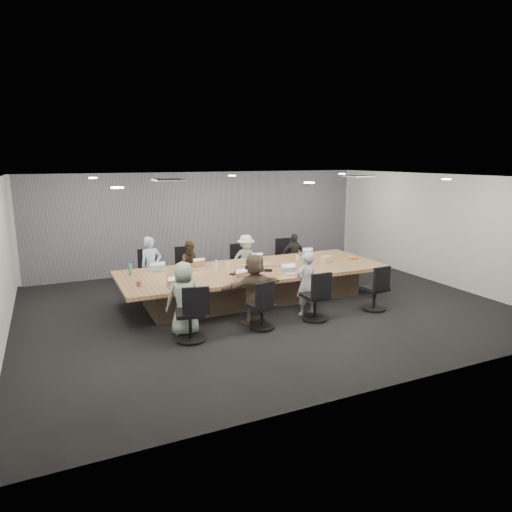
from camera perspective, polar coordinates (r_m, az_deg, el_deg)
name	(u,v)px	position (r m, az deg, el deg)	size (l,w,h in m)	color
floor	(264,306)	(10.08, 0.95, -6.28)	(10.00, 8.00, 0.00)	black
ceiling	(264,177)	(9.57, 1.01, 9.83)	(10.00, 8.00, 0.00)	white
wall_back	(205,221)	(13.40, -6.44, 4.40)	(10.00, 2.80, 0.00)	silver
wall_front	(391,293)	(6.45, 16.55, -4.42)	(10.00, 2.80, 0.00)	silver
wall_right	(438,229)	(12.69, 21.84, 3.18)	(8.00, 2.80, 0.00)	silver
curtain	(205,221)	(13.33, -6.33, 4.36)	(9.80, 0.04, 2.80)	gray
conference_table	(254,283)	(10.40, -0.23, -3.39)	(6.00, 2.20, 0.74)	#4C3C2D
chair_0	(149,275)	(11.37, -13.25, -2.28)	(0.56, 0.56, 0.84)	black
chair_1	(188,271)	(11.59, -8.52, -1.91)	(0.54, 0.54, 0.80)	black
chair_2	(241,267)	(12.06, -1.92, -1.39)	(0.49, 0.49, 0.73)	black
chair_3	(287,261)	(12.64, 3.92, -0.59)	(0.55, 0.55, 0.81)	black
chair_4	(190,317)	(8.20, -8.24, -7.61)	(0.58, 0.58, 0.86)	black
chair_5	(262,310)	(8.69, 0.75, -6.75)	(0.50, 0.50, 0.74)	black
chair_6	(315,300)	(9.21, 7.40, -5.47)	(0.56, 0.56, 0.83)	black
chair_7	(375,292)	(10.06, 14.60, -4.38)	(0.53, 0.53, 0.79)	black
person_0	(151,266)	(10.97, -12.96, -1.27)	(0.51, 0.34, 1.40)	#A6C6E3
laptop_0	(156,269)	(10.43, -12.34, -1.65)	(0.35, 0.24, 0.02)	#B2B2B7
person_1	(192,266)	(11.21, -8.05, -1.22)	(0.60, 0.47, 1.23)	#3D2E1E
laptop_1	(198,265)	(10.67, -7.22, -1.16)	(0.29, 0.20, 0.02)	#8C6647
person_2	(246,260)	(11.69, -1.26, -0.45)	(0.82, 0.47, 1.28)	#B1C4AC
laptop_2	(255,260)	(11.17, -0.14, -0.46)	(0.32, 0.22, 0.02)	#8C6647
person_3	(294,256)	(12.30, 4.71, -0.01)	(0.71, 0.30, 1.21)	black
laptop_3	(304,255)	(11.80, 6.03, 0.16)	(0.29, 0.20, 0.02)	#B2B2B7
person_4	(184,298)	(8.44, -8.97, -5.27)	(0.67, 0.43, 1.36)	gray
laptop_4	(176,287)	(8.93, -9.95, -3.88)	(0.29, 0.20, 0.02)	#8C6647
person_5	(254,289)	(8.89, -0.21, -4.11)	(1.29, 0.41, 1.39)	brown
laptop_5	(243,279)	(9.36, -1.61, -2.95)	(0.35, 0.24, 0.02)	#8C6647
person_6	(306,284)	(9.43, 6.31, -3.45)	(0.48, 0.32, 1.33)	#A4A5B4
laptop_6	(293,274)	(9.86, 4.69, -2.20)	(0.34, 0.23, 0.02)	#B2B2B7
bottle_green_left	(130,270)	(10.05, -15.46, -1.64)	(0.07, 0.07, 0.25)	#3E8E5D
bottle_green_right	(303,259)	(10.73, 5.90, -0.33)	(0.08, 0.08, 0.28)	#3E8E5D
bottle_clear	(216,266)	(10.09, -4.98, -1.21)	(0.07, 0.07, 0.24)	silver
cup_white_far	(228,265)	(10.44, -3.51, -1.12)	(0.09, 0.09, 0.11)	white
cup_white_near	(297,257)	(11.30, 5.21, -0.17)	(0.07, 0.07, 0.09)	white
mug_brown	(139,284)	(9.17, -14.46, -3.38)	(0.08, 0.08, 0.10)	brown
mic_left	(234,274)	(9.80, -2.79, -2.23)	(0.17, 0.11, 0.03)	black
mic_right	(251,266)	(10.53, -0.65, -1.21)	(0.16, 0.10, 0.03)	black
stapler	(268,270)	(10.02, 1.56, -1.80)	(0.17, 0.04, 0.06)	black
canvas_bag	(326,259)	(11.05, 8.77, -0.40)	(0.27, 0.17, 0.15)	tan
snack_packet	(353,258)	(11.54, 12.08, -0.26)	(0.20, 0.13, 0.04)	#D15D0D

